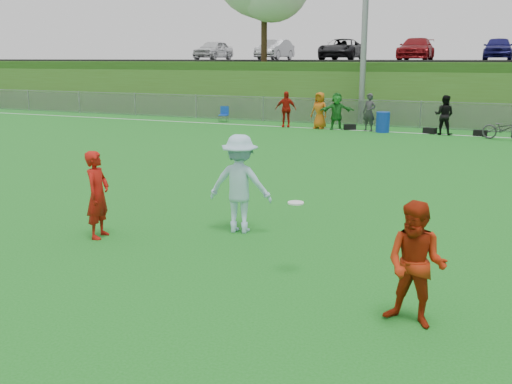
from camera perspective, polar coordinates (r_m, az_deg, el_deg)
The scene contains 15 objects.
ground at distance 9.09m, azimuth -0.32°, elevation -7.63°, with size 120.00×120.00×0.00m, color #176B16.
sideline_far at distance 26.22m, azimuth 15.48°, elevation 5.70°, with size 60.00×0.10×0.01m, color white.
fence at distance 28.13m, azimuth 16.12°, elevation 7.46°, with size 58.00×0.06×1.30m.
berm at distance 38.99m, azimuth 18.27°, elevation 10.06°, with size 120.00×18.00×3.00m, color #2D5117.
parking_lot at distance 40.94m, azimuth 18.68°, elevation 12.32°, with size 120.00×12.00×0.10m, color black.
car_row at distance 40.07m, azimuth 16.94°, elevation 13.54°, with size 32.04×5.18×1.44m.
spectator_row at distance 26.66m, azimuth 9.36°, elevation 7.94°, with size 8.24×1.06×1.69m.
gear_bags at distance 26.18m, azimuth 18.11°, elevation 5.79°, with size 7.72×0.47×0.26m.
player_red_left at distance 10.80m, azimuth -15.55°, elevation -0.26°, with size 0.59×0.39×1.62m, color #AD130C.
player_red_center at distance 7.26m, azimuth 15.71°, elevation -7.00°, with size 0.77×0.60×1.58m, color #A7240B.
player_blue at distance 10.73m, azimuth -1.61°, elevation 0.82°, with size 1.20×0.69×1.86m, color #A7D0E7.
frisbee at distance 8.53m, azimuth 4.00°, elevation -1.09°, with size 0.25×0.25×0.02m.
recycling_bin at distance 26.16m, azimuth 12.57°, elevation 6.84°, with size 0.60×0.60×0.91m, color #0E34A2.
camp_chair at distance 29.82m, azimuth -3.25°, elevation 7.46°, with size 0.51×0.52×0.79m.
bicycle at distance 25.16m, azimuth 23.59°, elevation 5.82°, with size 0.61×1.75×0.92m, color #333235.
Camera 1 is at (3.36, -7.80, 3.24)m, focal length 40.00 mm.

